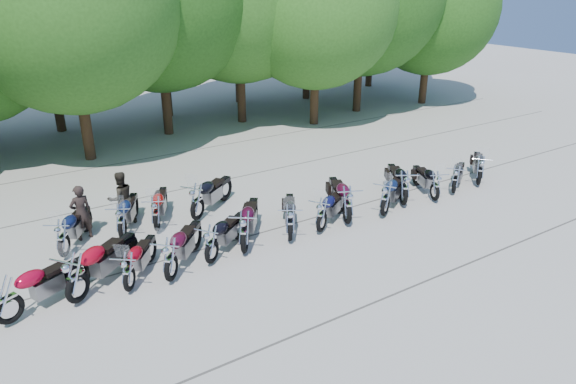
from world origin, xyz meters
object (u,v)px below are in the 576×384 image
motorcycle_5 (244,231)px  motorcycle_8 (347,204)px  motorcycle_12 (455,179)px  motorcycle_13 (480,170)px  motorcycle_3 (170,258)px  motorcycle_17 (197,201)px  rider_0 (81,213)px  motorcycle_10 (404,187)px  motorcycle_16 (156,213)px  motorcycle_0 (7,299)px  motorcycle_1 (76,277)px  motorcycle_14 (63,237)px  motorcycle_2 (128,271)px  motorcycle_7 (322,214)px  motorcycle_4 (211,243)px  rider_1 (121,198)px  motorcycle_6 (290,222)px  motorcycle_9 (386,198)px  motorcycle_15 (121,220)px  motorcycle_11 (435,185)px

motorcycle_5 → motorcycle_8: 3.46m
motorcycle_12 → motorcycle_13: (1.34, 0.04, 0.06)m
motorcycle_3 → motorcycle_17: size_ratio=0.97×
rider_0 → motorcycle_12: bearing=152.9°
motorcycle_10 → motorcycle_12: size_ratio=1.20×
motorcycle_16 → motorcycle_0: bearing=58.7°
motorcycle_3 → motorcycle_17: motorcycle_17 is taller
motorcycle_1 → rider_0: size_ratio=1.57×
motorcycle_12 → motorcycle_17: motorcycle_17 is taller
motorcycle_3 → motorcycle_16: (0.62, 2.83, -0.04)m
motorcycle_14 → motorcycle_2: bearing=143.3°
motorcycle_5 → motorcycle_14: (-4.17, 2.41, -0.08)m
motorcycle_5 → motorcycle_10: motorcycle_5 is taller
motorcycle_7 → motorcycle_13: (6.97, -0.05, 0.02)m
motorcycle_12 → motorcycle_4: bearing=56.0°
motorcycle_2 → motorcycle_0: bearing=34.8°
motorcycle_5 → motorcycle_16: motorcycle_5 is taller
motorcycle_12 → motorcycle_0: bearing=56.4°
motorcycle_16 → rider_1: size_ratio=1.32×
motorcycle_6 → motorcycle_9: 3.41m
motorcycle_7 → motorcycle_6: bearing=56.6°
motorcycle_0 → rider_0: rider_0 is taller
rider_1 → motorcycle_3: bearing=84.4°
rider_1 → motorcycle_6: bearing=127.8°
motorcycle_5 → rider_0: size_ratio=1.52×
motorcycle_5 → motorcycle_13: bearing=-144.4°
motorcycle_15 → motorcycle_6: bearing=174.4°
motorcycle_3 → motorcycle_13: 11.64m
motorcycle_2 → rider_0: bearing=-47.7°
motorcycle_5 → motorcycle_10: 5.89m
rider_1 → motorcycle_5: bearing=114.9°
motorcycle_17 → rider_1: size_ratio=1.47×
rider_0 → rider_1: bearing=-173.5°
motorcycle_5 → motorcycle_10: size_ratio=1.02×
motorcycle_15 → motorcycle_13: bearing=-164.7°
motorcycle_4 → motorcycle_14: (-3.18, 2.44, -0.00)m
motorcycle_15 → rider_1: 1.16m
motorcycle_11 → motorcycle_16: bearing=5.3°
motorcycle_7 → motorcycle_12: motorcycle_7 is taller
motorcycle_14 → motorcycle_10: bearing=-161.3°
motorcycle_8 → motorcycle_9: motorcycle_8 is taller
motorcycle_6 → rider_0: (-4.89, 3.39, 0.18)m
motorcycle_7 → motorcycle_17: (-2.74, 2.71, 0.07)m
motorcycle_0 → motorcycle_4: size_ratio=1.06×
motorcycle_10 → motorcycle_17: motorcycle_17 is taller
motorcycle_3 → rider_0: (-1.29, 3.58, 0.15)m
motorcycle_7 → motorcycle_15: motorcycle_15 is taller
motorcycle_13 → rider_1: bearing=29.7°
motorcycle_5 → motorcycle_16: bearing=-22.0°
motorcycle_8 → motorcycle_16: bearing=-3.7°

